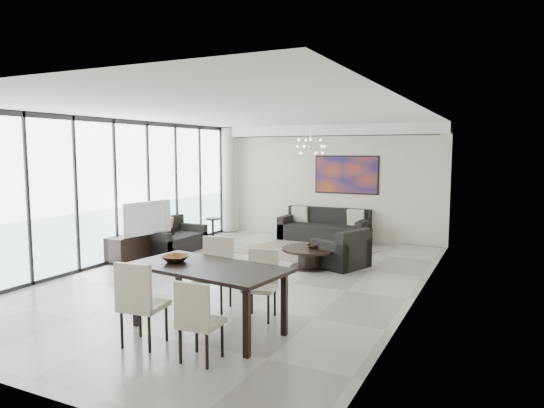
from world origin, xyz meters
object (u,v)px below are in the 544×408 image
Objects in this scene: tv_console at (141,245)px; television at (143,218)px; coffee_table at (310,257)px; sofa_main at (324,230)px; dining_table at (208,272)px.

television is (0.16, -0.07, 0.61)m from tv_console.
tv_console is (-3.57, -0.72, 0.05)m from coffee_table.
coffee_table is at bearing -65.46° from television.
tv_console is 1.40× the size of television.
sofa_main is at bearing 104.40° from coffee_table.
sofa_main is at bearing 96.96° from dining_table.
dining_table is at bearing -89.07° from coffee_table.
dining_table reaches higher than coffee_table.
sofa_main is 6.57m from dining_table.
television reaches higher than coffee_table.
dining_table reaches higher than sofa_main.
coffee_table is 0.50× the size of sofa_main.
dining_table is at bearing -38.77° from tv_console.
coffee_table is 3.64m from tv_console.
television reaches higher than dining_table.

